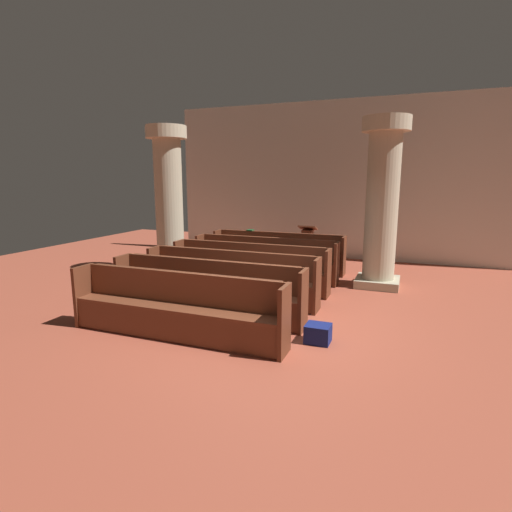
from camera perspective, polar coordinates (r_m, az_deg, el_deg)
The scene contains 13 objects.
ground_plane at distance 6.61m, azimuth 1.64°, elevation -9.67°, with size 19.20×19.20×0.00m, color #9E4733.
back_wall at distance 12.10m, azimuth 11.56°, elevation 10.35°, with size 10.00×0.16×4.50m, color beige.
pew_row_0 at distance 10.32m, azimuth 3.07°, elevation 0.80°, with size 3.42×0.47×0.96m.
pew_row_1 at distance 9.43m, azimuth 1.24°, elevation -0.16°, with size 3.42×0.46×0.96m.
pew_row_2 at distance 8.55m, azimuth -0.96°, elevation -1.31°, with size 3.42×0.46×0.96m.
pew_row_3 at distance 7.69m, azimuth -3.66°, elevation -2.73°, with size 3.42×0.47×0.96m.
pew_row_4 at distance 6.85m, azimuth -7.05°, elevation -4.49°, with size 3.42×0.46×0.96m.
pew_row_5 at distance 6.06m, azimuth -11.36°, elevation -6.69°, with size 3.42×0.46×0.96m.
pillar_aisle_side at distance 8.99m, azimuth 17.41°, elevation 7.43°, with size 0.98×0.98×3.57m.
pillar_far_side at distance 10.28m, azimuth -12.24°, elevation 8.06°, with size 0.98×0.98×3.57m.
lectern at distance 11.14m, azimuth 7.26°, elevation 1.16°, with size 0.48×0.45×1.08m.
hymn_book at distance 10.71m, azimuth -0.83°, elevation 3.68°, with size 0.16×0.20×0.03m, color #194723.
kneeler_box_navy at distance 5.97m, azimuth 8.76°, elevation -10.79°, with size 0.35×0.32×0.27m, color navy.
Camera 1 is at (2.06, -5.84, 2.33)m, focal length 28.27 mm.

